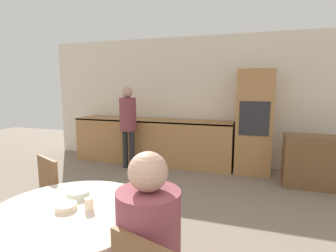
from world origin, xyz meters
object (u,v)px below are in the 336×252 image
(sideboard, at_px, (322,162))
(cup, at_px, (89,204))
(dining_table, at_px, (73,243))
(bowl_near, at_px, (78,194))
(bowl_centre, at_px, (66,207))
(person_standing, at_px, (128,118))
(oven_unit, at_px, (254,122))
(chair_far_left, at_px, (40,203))

(sideboard, relative_size, cup, 13.63)
(dining_table, bearing_deg, bowl_near, 113.64)
(sideboard, relative_size, bowl_centre, 7.90)
(bowl_near, bearing_deg, sideboard, 51.94)
(person_standing, xyz_separation_m, bowl_near, (1.05, -2.94, -0.19))
(person_standing, bearing_deg, oven_unit, 12.37)
(cup, xyz_separation_m, bowl_centre, (-0.15, -0.04, -0.02))
(sideboard, xyz_separation_m, dining_table, (-2.23, -3.15, 0.11))
(person_standing, bearing_deg, bowl_centre, -70.76)
(sideboard, height_order, dining_table, sideboard)
(person_standing, height_order, bowl_centre, person_standing)
(sideboard, distance_m, person_standing, 3.41)
(chair_far_left, bearing_deg, person_standing, 123.89)
(person_standing, bearing_deg, cup, -68.02)
(chair_far_left, bearing_deg, oven_unit, 84.46)
(sideboard, relative_size, bowl_near, 6.91)
(cup, bearing_deg, person_standing, 111.98)
(bowl_near, distance_m, bowl_centre, 0.20)
(cup, bearing_deg, chair_far_left, 154.42)
(cup, height_order, bowl_centre, cup)
(chair_far_left, relative_size, bowl_near, 5.72)
(oven_unit, bearing_deg, cup, -106.46)
(sideboard, height_order, bowl_near, sideboard)
(oven_unit, relative_size, dining_table, 1.71)
(person_standing, bearing_deg, dining_table, -70.18)
(dining_table, bearing_deg, person_standing, 109.82)
(person_standing, relative_size, cup, 19.12)
(bowl_near, bearing_deg, oven_unit, 69.82)
(sideboard, xyz_separation_m, person_standing, (-3.36, -0.02, 0.57))
(sideboard, bearing_deg, dining_table, -125.36)
(bowl_near, relative_size, bowl_centre, 1.14)
(person_standing, relative_size, bowl_near, 9.69)
(oven_unit, height_order, cup, oven_unit)
(dining_table, bearing_deg, oven_unit, 71.95)
(bowl_near, bearing_deg, person_standing, 109.57)
(chair_far_left, height_order, bowl_centre, chair_far_left)
(oven_unit, relative_size, bowl_near, 11.56)
(oven_unit, bearing_deg, bowl_near, -110.18)
(chair_far_left, relative_size, person_standing, 0.59)
(bowl_centre, bearing_deg, sideboard, 54.31)
(oven_unit, relative_size, person_standing, 1.19)
(dining_table, relative_size, bowl_centre, 7.72)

